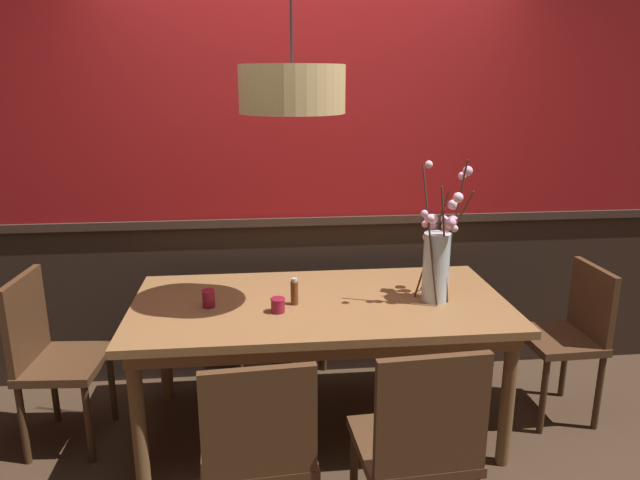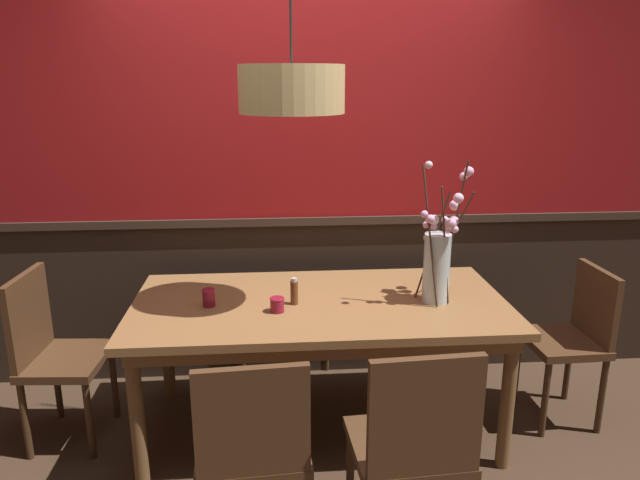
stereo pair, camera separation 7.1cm
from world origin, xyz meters
TOP-DOWN VIEW (x-y plane):
  - ground_plane at (0.00, 0.00)m, footprint 24.00×24.00m
  - back_wall at (0.00, 0.72)m, footprint 4.76×0.14m
  - dining_table at (0.00, 0.00)m, footprint 1.97×0.99m
  - chair_near_side_left at (-0.33, -0.90)m, footprint 0.47×0.44m
  - chair_far_side_right at (0.29, 0.93)m, footprint 0.47×0.43m
  - chair_head_west_end at (-1.41, 0.03)m, footprint 0.41×0.47m
  - chair_far_side_left at (-0.29, 0.89)m, footprint 0.41×0.42m
  - chair_near_side_right at (0.29, -0.94)m, footprint 0.48×0.46m
  - chair_head_east_end at (1.43, 0.01)m, footprint 0.40×0.43m
  - vase_with_blossoms at (0.61, -0.05)m, footprint 0.29×0.29m
  - candle_holder_nearer_center at (-0.23, -0.13)m, footprint 0.08×0.08m
  - candle_holder_nearer_edge at (-0.58, -0.03)m, footprint 0.07×0.07m
  - condiment_bottle at (-0.14, -0.04)m, footprint 0.04×0.04m
  - pendant_lamp at (-0.14, -0.08)m, footprint 0.50×0.50m

SIDE VIEW (x-z plane):
  - ground_plane at x=0.00m, z-range 0.00..0.00m
  - chair_head_east_end at x=1.43m, z-range 0.07..0.97m
  - chair_near_side_left at x=-0.33m, z-range 0.06..0.98m
  - chair_far_side_left at x=-0.29m, z-range 0.05..1.00m
  - chair_far_side_right at x=0.29m, z-range 0.06..1.00m
  - chair_head_west_end at x=-1.41m, z-range 0.06..1.00m
  - chair_near_side_right at x=0.29m, z-range 0.06..1.01m
  - dining_table at x=0.00m, z-range 0.30..1.07m
  - candle_holder_nearer_center at x=-0.23m, z-range 0.76..0.84m
  - candle_holder_nearer_edge at x=-0.58m, z-range 0.76..0.86m
  - condiment_bottle at x=-0.14m, z-range 0.76..0.90m
  - vase_with_blossoms at x=0.61m, z-range 0.61..1.37m
  - back_wall at x=0.00m, z-range -0.01..2.96m
  - pendant_lamp at x=-0.14m, z-range 1.24..2.46m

